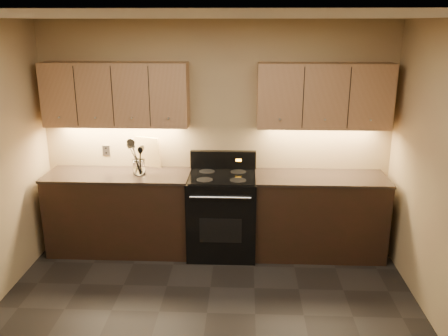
{
  "coord_description": "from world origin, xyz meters",
  "views": [
    {
      "loc": [
        0.33,
        -3.32,
        2.56
      ],
      "look_at": [
        0.11,
        1.45,
        1.09
      ],
      "focal_mm": 38.0,
      "sensor_mm": 36.0,
      "label": 1
    }
  ],
  "objects": [
    {
      "name": "cutting_board",
      "position": [
        -0.8,
        1.97,
        1.11
      ],
      "size": [
        0.3,
        0.16,
        0.37
      ],
      "primitive_type": "cube",
      "rotation": [
        0.14,
        0.0,
        -0.32
      ],
      "color": "tan",
      "rests_on": "counter_left"
    },
    {
      "name": "steel_skimmer",
      "position": [
        -0.82,
        1.7,
        1.14
      ],
      "size": [
        0.21,
        0.13,
        0.41
      ],
      "primitive_type": null,
      "rotation": [
        0.06,
        -0.29,
        0.08
      ],
      "color": "silver",
      "rests_on": "utensil_crock"
    },
    {
      "name": "upper_cab_right",
      "position": [
        1.18,
        1.85,
        1.8
      ],
      "size": [
        1.44,
        0.3,
        0.7
      ],
      "primitive_type": "cube",
      "color": "#AA7E55",
      "rests_on": "wall_back"
    },
    {
      "name": "steel_spatula",
      "position": [
        -0.82,
        1.7,
        1.13
      ],
      "size": [
        0.24,
        0.1,
        0.38
      ],
      "primitive_type": null,
      "rotation": [
        0.08,
        -0.4,
        -0.17
      ],
      "color": "silver",
      "rests_on": "utensil_crock"
    },
    {
      "name": "black_spoon",
      "position": [
        -0.85,
        1.72,
        1.11
      ],
      "size": [
        0.11,
        0.17,
        0.34
      ],
      "primitive_type": null,
      "rotation": [
        0.32,
        0.15,
        -0.08
      ],
      "color": "black",
      "rests_on": "utensil_crock"
    },
    {
      "name": "counter_left",
      "position": [
        -1.1,
        1.7,
        0.47
      ],
      "size": [
        1.62,
        0.62,
        0.93
      ],
      "color": "black",
      "rests_on": "ground"
    },
    {
      "name": "black_turner",
      "position": [
        -0.84,
        1.69,
        1.12
      ],
      "size": [
        0.17,
        0.12,
        0.37
      ],
      "primitive_type": null,
      "rotation": [
        -0.13,
        -0.21,
        0.21
      ],
      "color": "black",
      "rests_on": "utensil_crock"
    },
    {
      "name": "upper_cab_left",
      "position": [
        -1.1,
        1.85,
        1.8
      ],
      "size": [
        1.6,
        0.3,
        0.7
      ],
      "primitive_type": "cube",
      "color": "#AA7E55",
      "rests_on": "wall_back"
    },
    {
      "name": "stove",
      "position": [
        0.08,
        1.68,
        0.48
      ],
      "size": [
        0.76,
        0.68,
        1.14
      ],
      "color": "black",
      "rests_on": "ground"
    },
    {
      "name": "wooden_spoon",
      "position": [
        -0.88,
        1.7,
        1.11
      ],
      "size": [
        0.14,
        0.1,
        0.33
      ],
      "primitive_type": null,
      "rotation": [
        -0.03,
        0.25,
        0.27
      ],
      "color": "tan",
      "rests_on": "utensil_crock"
    },
    {
      "name": "outlet_plate",
      "position": [
        -1.3,
        1.99,
        1.12
      ],
      "size": [
        0.08,
        0.01,
        0.12
      ],
      "primitive_type": "cube",
      "color": "#B2B5BA",
      "rests_on": "wall_back"
    },
    {
      "name": "wall_back",
      "position": [
        0.0,
        2.0,
        1.3
      ],
      "size": [
        4.0,
        0.04,
        2.6
      ],
      "primitive_type": "cube",
      "color": "tan",
      "rests_on": "ground"
    },
    {
      "name": "ceiling",
      "position": [
        0.0,
        0.0,
        2.6
      ],
      "size": [
        4.0,
        4.0,
        0.0
      ],
      "primitive_type": "plane",
      "rotation": [
        3.14,
        0.0,
        0.0
      ],
      "color": "silver",
      "rests_on": "wall_back"
    },
    {
      "name": "counter_right",
      "position": [
        1.18,
        1.7,
        0.47
      ],
      "size": [
        1.46,
        0.62,
        0.93
      ],
      "color": "black",
      "rests_on": "ground"
    },
    {
      "name": "utensil_crock",
      "position": [
        -0.85,
        1.7,
        1.01
      ],
      "size": [
        0.18,
        0.18,
        0.17
      ],
      "color": "white",
      "rests_on": "counter_left"
    }
  ]
}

